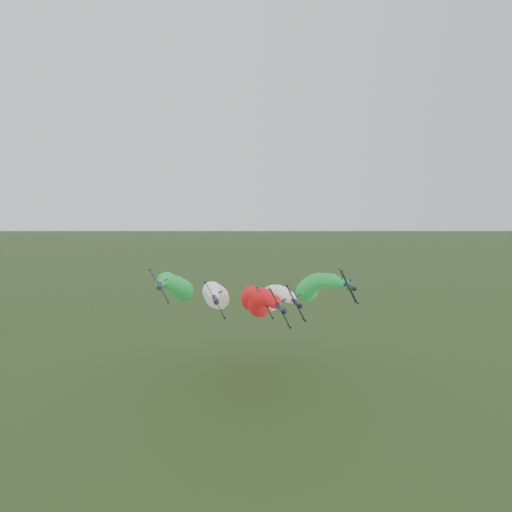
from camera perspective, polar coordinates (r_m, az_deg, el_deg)
The scene contains 7 objects.
ground at distance 123.22m, azimuth -1.58°, elevation -20.72°, with size 3000.00×3000.00×0.00m, color #3C5726.
jet_lead at distance 142.58m, azimuth 0.51°, elevation -5.19°, with size 11.81×67.78×19.43m.
jet_inner_left at distance 146.89m, azimuth -4.65°, elevation -4.48°, with size 11.18×67.16×18.81m.
jet_inner_right at distance 147.01m, azimuth 1.89°, elevation -4.75°, with size 11.08×67.06×18.71m.
jet_outer_left at distance 159.87m, azimuth -9.08°, elevation -3.40°, with size 11.61×67.59×19.24m.
jet_outer_right at distance 159.23m, azimuth 6.42°, elevation -3.46°, with size 11.69×67.66×19.31m.
jet_trail at distance 163.08m, azimuth -0.51°, elevation -4.78°, with size 11.11×67.08×18.74m.
Camera 1 is at (-13.80, -109.13, 55.52)m, focal length 35.00 mm.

